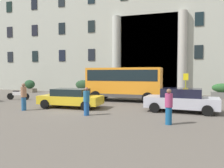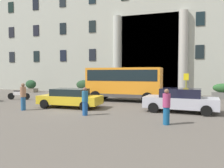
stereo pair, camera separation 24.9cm
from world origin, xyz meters
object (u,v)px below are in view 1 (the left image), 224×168
(parked_estate_mid, at_px, (181,100))
(motorcycle_far_end, at_px, (179,101))
(orange_minibus, at_px, (124,81))
(bus_stop_sign, at_px, (186,84))
(hedge_planter_west, at_px, (83,87))
(hedge_planter_far_west, at_px, (30,86))
(scooter_by_planter, at_px, (18,95))
(pedestrian_woman_with_bag, at_px, (86,101))
(hedge_planter_entrance_left, at_px, (222,91))
(parked_sedan_second, at_px, (71,98))
(pedestrian_child_trailing, at_px, (24,97))
(pedestrian_woman_dark_dress, at_px, (169,107))

(parked_estate_mid, bearing_deg, motorcycle_far_end, 98.86)
(orange_minibus, relative_size, bus_stop_sign, 2.65)
(hedge_planter_west, relative_size, hedge_planter_far_west, 1.25)
(hedge_planter_west, bearing_deg, scooter_by_planter, -115.50)
(hedge_planter_west, height_order, pedestrian_woman_with_bag, pedestrian_woman_with_bag)
(orange_minibus, xyz_separation_m, hedge_planter_entrance_left, (8.36, 4.61, -1.01))
(hedge_planter_west, bearing_deg, orange_minibus, -37.66)
(hedge_planter_far_west, xyz_separation_m, parked_sedan_second, (11.01, -9.68, -0.06))
(parked_sedan_second, distance_m, parked_estate_mid, 7.42)
(parked_estate_mid, bearing_deg, pedestrian_child_trailing, -160.83)
(parked_estate_mid, bearing_deg, orange_minibus, 143.42)
(hedge_planter_west, xyz_separation_m, pedestrian_woman_with_bag, (5.79, -11.80, 0.03))
(hedge_planter_entrance_left, bearing_deg, parked_estate_mid, -112.27)
(parked_estate_mid, relative_size, scooter_by_planter, 2.20)
(bus_stop_sign, relative_size, parked_estate_mid, 0.53)
(hedge_planter_far_west, distance_m, pedestrian_child_trailing, 14.50)
(parked_sedan_second, relative_size, pedestrian_woman_dark_dress, 2.62)
(motorcycle_far_end, bearing_deg, pedestrian_child_trailing, -170.81)
(pedestrian_woman_with_bag, relative_size, pedestrian_woman_dark_dress, 0.96)
(hedge_planter_far_west, xyz_separation_m, pedestrian_child_trailing, (8.67, -11.62, 0.15))
(hedge_planter_entrance_left, bearing_deg, hedge_planter_west, 179.44)
(scooter_by_planter, bearing_deg, orange_minibus, -0.17)
(hedge_planter_entrance_left, distance_m, hedge_planter_far_west, 21.98)
(hedge_planter_west, relative_size, pedestrian_woman_with_bag, 1.19)
(parked_sedan_second, relative_size, motorcycle_far_end, 2.26)
(parked_sedan_second, bearing_deg, parked_estate_mid, 3.52)
(hedge_planter_west, height_order, pedestrian_woman_dark_dress, pedestrian_woman_dark_dress)
(hedge_planter_west, xyz_separation_m, pedestrian_child_trailing, (1.20, -11.47, 0.12))
(scooter_by_planter, bearing_deg, motorcycle_far_end, -13.05)
(motorcycle_far_end, relative_size, pedestrian_child_trailing, 1.11)
(hedge_planter_west, xyz_separation_m, parked_estate_mid, (10.93, -8.88, -0.03))
(pedestrian_woman_with_bag, bearing_deg, parked_estate_mid, -22.22)
(parked_estate_mid, bearing_deg, pedestrian_woman_with_bag, -146.17)
(parked_sedan_second, bearing_deg, pedestrian_woman_with_bag, -46.90)
(parked_estate_mid, bearing_deg, hedge_planter_entrance_left, 71.98)
(pedestrian_woman_with_bag, height_order, pedestrian_child_trailing, pedestrian_child_trailing)
(orange_minibus, bearing_deg, parked_estate_mid, -40.87)
(hedge_planter_west, height_order, scooter_by_planter, hedge_planter_west)
(parked_sedan_second, bearing_deg, scooter_by_planter, 157.12)
(hedge_planter_west, height_order, parked_estate_mid, hedge_planter_west)
(hedge_planter_west, distance_m, motorcycle_far_end, 12.81)
(parked_sedan_second, xyz_separation_m, parked_estate_mid, (7.39, 0.65, 0.06))
(pedestrian_child_trailing, bearing_deg, hedge_planter_west, 148.89)
(hedge_planter_west, distance_m, parked_sedan_second, 10.16)
(bus_stop_sign, distance_m, parked_sedan_second, 10.35)
(bus_stop_sign, bearing_deg, parked_sedan_second, -138.10)
(bus_stop_sign, distance_m, pedestrian_child_trailing, 13.38)
(orange_minibus, distance_m, scooter_by_planter, 9.74)
(orange_minibus, xyz_separation_m, pedestrian_woman_dark_dress, (4.26, -7.94, -0.85))
(hedge_planter_entrance_left, height_order, pedestrian_child_trailing, pedestrian_child_trailing)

